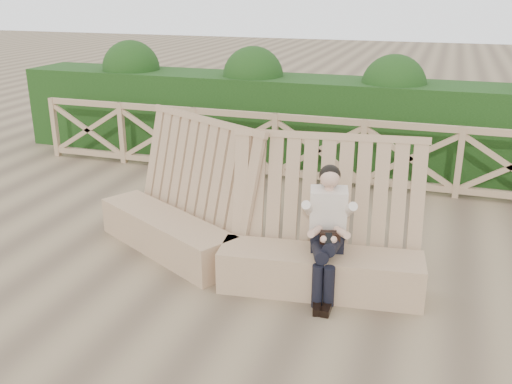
% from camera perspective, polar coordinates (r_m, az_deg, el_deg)
% --- Properties ---
extents(ground, '(60.00, 60.00, 0.00)m').
position_cam_1_polar(ground, '(6.26, -1.18, -8.96)').
color(ground, brown).
rests_on(ground, ground).
extents(bench, '(4.06, 1.68, 1.58)m').
position_cam_1_polar(bench, '(6.41, -1.49, -4.29)').
color(bench, '#9F7A5B').
rests_on(bench, ground).
extents(woman, '(0.45, 0.83, 1.35)m').
position_cam_1_polar(woman, '(5.82, 7.16, -3.45)').
color(woman, black).
rests_on(woman, ground).
extents(guardrail, '(10.10, 0.09, 1.10)m').
position_cam_1_polar(guardrail, '(9.20, 6.18, 4.19)').
color(guardrail, '#997D59').
rests_on(guardrail, ground).
extents(hedge, '(12.00, 1.20, 1.50)m').
position_cam_1_polar(hedge, '(10.29, 7.70, 6.94)').
color(hedge, black).
rests_on(hedge, ground).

